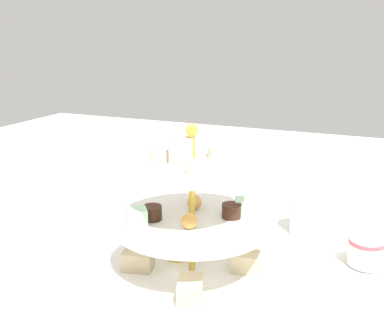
% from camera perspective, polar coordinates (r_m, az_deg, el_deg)
% --- Properties ---
extents(ground_plane, '(2.40, 2.40, 0.00)m').
position_cam_1_polar(ground_plane, '(0.77, -0.00, -13.32)').
color(ground_plane, white).
extents(tiered_serving_stand, '(0.30, 0.30, 0.25)m').
position_cam_1_polar(tiered_serving_stand, '(0.74, -0.04, -8.31)').
color(tiered_serving_stand, white).
rests_on(tiered_serving_stand, ground_plane).
extents(water_glass_short_left, '(0.06, 0.06, 0.07)m').
position_cam_1_polar(water_glass_short_left, '(0.93, 13.86, -6.08)').
color(water_glass_short_left, silver).
rests_on(water_glass_short_left, ground_plane).
extents(teacup_with_saucer, '(0.09, 0.09, 0.05)m').
position_cam_1_polar(teacup_with_saucer, '(0.83, 20.40, -10.21)').
color(teacup_with_saucer, white).
rests_on(teacup_with_saucer, ground_plane).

